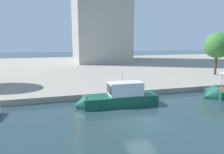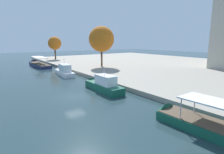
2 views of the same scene
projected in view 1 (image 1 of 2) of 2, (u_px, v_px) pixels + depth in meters
name	position (u px, v px, depth m)	size (l,w,h in m)	color
ground_plane	(141.00, 122.00, 17.84)	(220.00, 220.00, 0.00)	#23383D
dock_promenade	(85.00, 67.00, 51.26)	(120.00, 55.00, 0.69)	gray
motor_yacht_2	(116.00, 99.00, 22.25)	(9.15, 2.39, 4.54)	#14513D
tree_0	(218.00, 46.00, 37.02)	(4.70, 4.70, 7.74)	#4C3823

